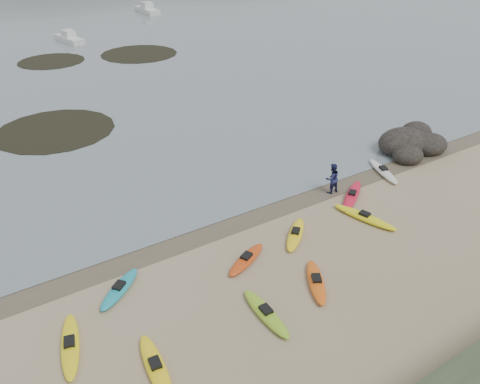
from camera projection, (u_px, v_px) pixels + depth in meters
ground at (240, 215)px, 26.28m from camera, size 600.00×600.00×0.00m
wet_sand at (243, 217)px, 26.05m from camera, size 60.00×60.00×0.00m
kayaks at (277, 254)px, 22.97m from camera, size 22.86×9.89×0.34m
person_east at (332, 178)px, 27.99m from camera, size 0.98×0.79×1.91m
rock_cluster at (411, 146)px, 33.56m from camera, size 5.49×4.07×1.97m
kelp_mats at (91, 77)px, 48.97m from camera, size 23.86×29.66×0.04m
moored_boats at (19, 6)px, 85.97m from camera, size 82.37×70.74×1.25m
far_hills at (70, 3)px, 193.86m from camera, size 550.00×135.00×80.00m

